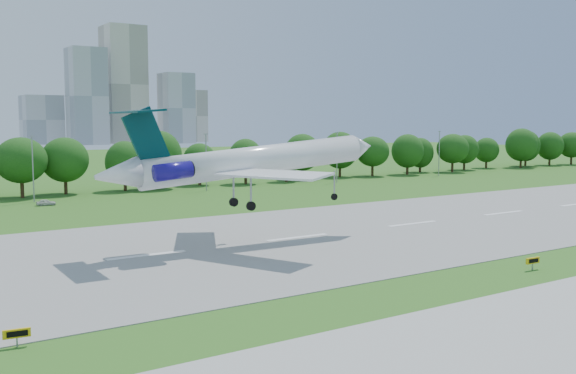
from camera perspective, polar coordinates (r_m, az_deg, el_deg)
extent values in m
plane|color=#316219|center=(62.84, 13.85, -7.86)|extent=(600.00, 600.00, 0.00)
cube|color=gray|center=(81.52, 0.86, -4.53)|extent=(400.00, 45.00, 0.08)
cylinder|color=#382314|center=(136.36, -22.50, -0.05)|extent=(0.70, 0.70, 3.60)
sphere|color=#113C0F|center=(136.01, -22.57, 1.79)|extent=(8.40, 8.40, 8.40)
cylinder|color=#382314|center=(148.95, -7.22, 0.81)|extent=(0.70, 0.70, 3.60)
sphere|color=#113C0F|center=(148.63, -7.24, 2.50)|extent=(8.40, 8.40, 8.40)
cylinder|color=#382314|center=(170.23, 4.98, 1.45)|extent=(0.70, 0.70, 3.60)
sphere|color=#113C0F|center=(169.95, 4.99, 2.93)|extent=(8.40, 8.40, 8.40)
cylinder|color=#382314|center=(197.41, 14.15, 1.89)|extent=(0.70, 0.70, 3.60)
sphere|color=#113C0F|center=(197.17, 14.19, 3.17)|extent=(8.40, 8.40, 8.40)
cylinder|color=#382314|center=(228.39, 20.98, 2.19)|extent=(0.70, 0.70, 3.60)
sphere|color=#113C0F|center=(228.19, 21.02, 3.29)|extent=(8.40, 8.40, 8.40)
cylinder|color=gray|center=(126.23, -21.73, 1.46)|extent=(0.24, 0.24, 12.00)
cube|color=gray|center=(125.96, -21.83, 4.23)|extent=(0.90, 0.25, 0.18)
cylinder|color=gray|center=(137.49, -7.29, 2.15)|extent=(0.24, 0.24, 12.00)
cube|color=gray|center=(137.24, -7.32, 4.69)|extent=(0.90, 0.25, 0.18)
cylinder|color=gray|center=(155.95, 4.37, 2.60)|extent=(0.24, 0.24, 12.00)
cube|color=gray|center=(155.73, 4.39, 4.85)|extent=(0.90, 0.25, 0.18)
cylinder|color=gray|center=(179.41, 13.28, 2.88)|extent=(0.24, 0.24, 12.00)
cube|color=gray|center=(179.22, 13.33, 4.83)|extent=(0.90, 0.25, 0.18)
cube|color=#B2B2B7|center=(438.48, -17.45, 7.68)|extent=(22.00, 22.00, 62.00)
cube|color=beige|center=(462.17, -14.37, 8.77)|extent=(26.00, 26.00, 80.00)
cube|color=#B2B2B7|center=(453.74, -9.89, 6.90)|extent=(20.00, 20.00, 48.00)
cube|color=beige|center=(485.86, -8.55, 6.25)|extent=(18.00, 18.00, 38.00)
cube|color=#B2B2B7|center=(456.84, -21.04, 5.59)|extent=(24.00, 24.00, 32.00)
cylinder|color=white|center=(77.12, -2.85, 2.37)|extent=(29.57, 3.68, 5.74)
cone|color=white|center=(86.29, 6.56, 3.56)|extent=(3.42, 3.45, 3.66)
cone|color=white|center=(70.30, -14.98, 1.06)|extent=(4.98, 3.47, 3.79)
cube|color=white|center=(70.42, -1.31, 1.13)|extent=(9.74, 13.61, 0.63)
cube|color=white|center=(82.40, -6.28, 1.78)|extent=(9.90, 13.59, 0.63)
cube|color=#05333B|center=(71.18, -12.50, 4.35)|extent=(5.33, 0.54, 6.70)
cube|color=#05333B|center=(70.84, -13.30, 6.56)|extent=(3.22, 9.33, 0.46)
cylinder|color=navy|center=(69.70, -10.20, 1.39)|extent=(4.26, 1.90, 2.18)
cylinder|color=navy|center=(74.42, -11.70, 1.64)|extent=(4.26, 1.90, 2.18)
cylinder|color=gray|center=(83.84, 4.14, 0.29)|extent=(0.20, 0.20, 3.43)
cylinder|color=black|center=(84.02, 4.13, -0.88)|extent=(0.88, 0.30, 0.88)
cylinder|color=gray|center=(74.58, -3.32, -0.39)|extent=(0.23, 0.23, 3.43)
cylinder|color=black|center=(74.78, -3.31, -1.70)|extent=(1.08, 0.45, 1.08)
cylinder|color=gray|center=(78.34, -4.86, -0.11)|extent=(0.23, 0.23, 3.43)
cylinder|color=black|center=(78.53, -4.85, -1.35)|extent=(1.08, 0.45, 1.08)
cube|color=gray|center=(46.55, -22.95, -12.53)|extent=(0.12, 0.12, 0.76)
cube|color=#E5B20C|center=(46.39, -22.98, -11.89)|extent=(1.74, 0.44, 0.60)
cube|color=black|center=(46.28, -22.97, -11.94)|extent=(1.29, 0.20, 0.38)
cube|color=gray|center=(68.63, 20.90, -6.58)|extent=(0.12, 0.12, 0.78)
cube|color=#E5B20C|center=(68.51, 20.92, -6.13)|extent=(1.79, 0.32, 0.61)
cube|color=black|center=(68.44, 21.00, -6.14)|extent=(1.33, 0.11, 0.39)
imported|color=silver|center=(120.57, -20.71, -1.29)|extent=(3.39, 1.64, 1.12)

